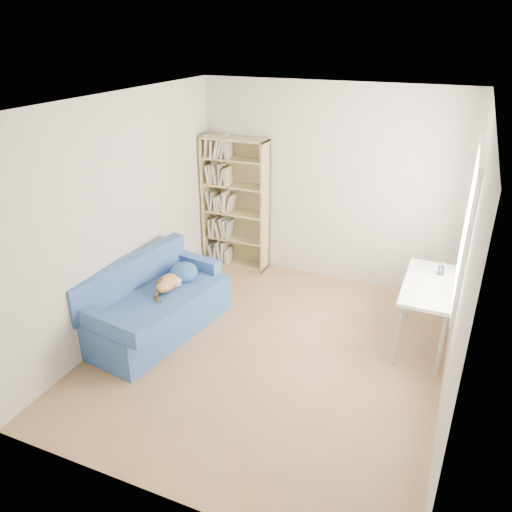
{
  "coord_description": "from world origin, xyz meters",
  "views": [
    {
      "loc": [
        1.6,
        -4.14,
        3.19
      ],
      "look_at": [
        -0.38,
        0.52,
        0.85
      ],
      "focal_mm": 35.0,
      "sensor_mm": 36.0,
      "label": 1
    }
  ],
  "objects": [
    {
      "name": "sofa",
      "position": [
        -1.36,
        -0.09,
        0.32
      ],
      "size": [
        1.08,
        1.85,
        0.85
      ],
      "rotation": [
        0.0,
        0.0,
        -0.16
      ],
      "color": "navy",
      "rests_on": "ground"
    },
    {
      "name": "room_shell",
      "position": [
        0.1,
        0.03,
        1.64
      ],
      "size": [
        3.54,
        4.04,
        2.62
      ],
      "color": "silver",
      "rests_on": "ground"
    },
    {
      "name": "pen_cup",
      "position": [
        1.56,
        1.07,
        0.8
      ],
      "size": [
        0.08,
        0.08,
        0.14
      ],
      "color": "white",
      "rests_on": "desk"
    },
    {
      "name": "ground",
      "position": [
        0.0,
        0.0,
        0.0
      ],
      "size": [
        4.0,
        4.0,
        0.0
      ],
      "primitive_type": "plane",
      "color": "#966B44",
      "rests_on": "ground"
    },
    {
      "name": "bookshelf",
      "position": [
        -1.25,
        1.84,
        0.85
      ],
      "size": [
        0.93,
        0.29,
        1.85
      ],
      "color": "tan",
      "rests_on": "ground"
    },
    {
      "name": "desk",
      "position": [
        1.47,
        0.8,
        0.67
      ],
      "size": [
        0.52,
        1.13,
        0.75
      ],
      "color": "silver",
      "rests_on": "ground"
    }
  ]
}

